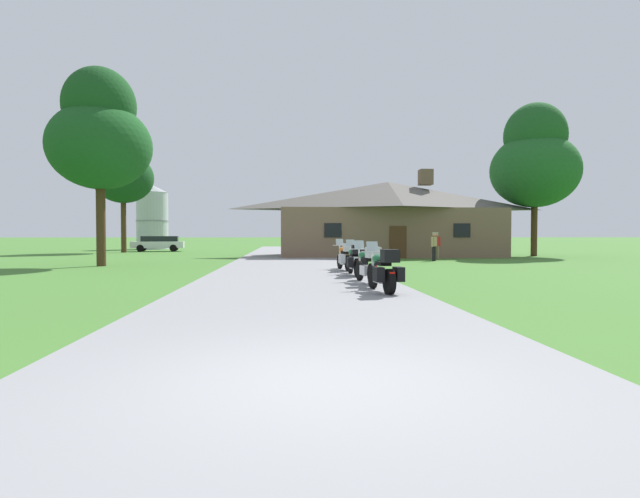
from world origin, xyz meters
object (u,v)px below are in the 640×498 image
at_px(tree_left_far, 123,171).
at_px(tree_left_near, 100,135).
at_px(bystander_red_shirt_near_lodge, 436,244).
at_px(motorcycle_orange_farthest_in_row, 345,257).
at_px(metal_silo_distant, 152,217).
at_px(motorcycle_green_second_in_row, 367,265).
at_px(tree_right_of_lodge, 535,160).
at_px(motorcycle_green_nearest_to_camera, 383,271).
at_px(bystander_tan_shirt_beside_signpost, 434,245).
at_px(motorcycle_green_third_in_row, 355,260).
at_px(parked_white_suv_far_left, 159,243).

bearing_deg(tree_left_far, tree_left_near, -75.60).
bearing_deg(tree_left_near, bystander_red_shirt_near_lodge, 13.83).
xyz_separation_m(motorcycle_orange_farthest_in_row, metal_silo_distant, (-16.51, 33.31, 2.78)).
bearing_deg(motorcycle_green_second_in_row, tree_left_far, 112.15).
bearing_deg(tree_right_of_lodge, motorcycle_green_nearest_to_camera, -124.37).
bearing_deg(bystander_tan_shirt_beside_signpost, motorcycle_green_second_in_row, 17.20).
distance_m(motorcycle_green_third_in_row, tree_right_of_lodge, 23.61).
bearing_deg(bystander_red_shirt_near_lodge, bystander_tan_shirt_beside_signpost, -129.53).
bearing_deg(motorcycle_green_nearest_to_camera, bystander_tan_shirt_beside_signpost, 62.55).
xyz_separation_m(motorcycle_green_second_in_row, tree_left_far, (-16.44, 29.19, 6.39)).
relative_size(motorcycle_green_third_in_row, motorcycle_orange_farthest_in_row, 1.00).
relative_size(tree_right_of_lodge, parked_white_suv_far_left, 2.28).
bearing_deg(tree_right_of_lodge, metal_silo_distant, 149.02).
relative_size(tree_left_near, parked_white_suv_far_left, 2.01).
height_order(motorcycle_green_nearest_to_camera, motorcycle_orange_farthest_in_row, same).
xyz_separation_m(motorcycle_green_nearest_to_camera, bystander_red_shirt_near_lodge, (6.54, 17.04, 0.34)).
xyz_separation_m(motorcycle_green_nearest_to_camera, motorcycle_green_third_in_row, (0.01, 5.45, 0.00)).
distance_m(motorcycle_green_nearest_to_camera, parked_white_suv_far_left, 37.16).
bearing_deg(bystander_red_shirt_near_lodge, motorcycle_green_nearest_to_camera, -126.34).
xyz_separation_m(motorcycle_green_second_in_row, tree_right_of_lodge, (15.28, 19.79, 6.24)).
distance_m(motorcycle_green_nearest_to_camera, motorcycle_orange_farthest_in_row, 8.13).
bearing_deg(tree_left_far, motorcycle_green_second_in_row, -60.61).
relative_size(motorcycle_green_third_in_row, bystander_red_shirt_near_lodge, 1.24).
xyz_separation_m(bystander_red_shirt_near_lodge, tree_left_near, (-18.08, -4.45, 5.47)).
xyz_separation_m(motorcycle_green_third_in_row, tree_right_of_lodge, (15.26, 16.89, 6.25)).
distance_m(tree_right_of_lodge, tree_left_far, 33.09).
bearing_deg(motorcycle_orange_farthest_in_row, tree_left_near, 150.94).
bearing_deg(bystander_red_shirt_near_lodge, motorcycle_orange_farthest_in_row, -141.71).
relative_size(motorcycle_green_nearest_to_camera, motorcycle_green_third_in_row, 1.00).
bearing_deg(motorcycle_green_nearest_to_camera, bystander_red_shirt_near_lodge, 62.34).
bearing_deg(motorcycle_green_third_in_row, parked_white_suv_far_left, 113.37).
height_order(motorcycle_green_nearest_to_camera, metal_silo_distant, metal_silo_distant).
height_order(motorcycle_orange_farthest_in_row, tree_left_far, tree_left_far).
bearing_deg(parked_white_suv_far_left, metal_silo_distant, 11.17).
xyz_separation_m(tree_right_of_lodge, tree_left_near, (-26.81, -9.74, -0.44)).
bearing_deg(bystander_red_shirt_near_lodge, motorcycle_green_second_in_row, -129.66).
xyz_separation_m(bystander_red_shirt_near_lodge, bystander_tan_shirt_beside_signpost, (-0.45, -1.01, 0.00)).
relative_size(bystander_tan_shirt_beside_signpost, parked_white_suv_far_left, 0.35).
bearing_deg(parked_white_suv_far_left, motorcycle_green_second_in_row, -163.44).
bearing_deg(tree_left_near, motorcycle_orange_farthest_in_row, -21.19).
relative_size(bystander_red_shirt_near_lodge, tree_left_near, 0.17).
xyz_separation_m(motorcycle_green_nearest_to_camera, metal_silo_distant, (-16.54, 41.44, 2.78)).
bearing_deg(tree_right_of_lodge, motorcycle_green_second_in_row, -127.68).
bearing_deg(bystander_tan_shirt_beside_signpost, bystander_red_shirt_near_lodge, -162.65).
bearing_deg(tree_left_far, motorcycle_orange_farthest_in_row, -55.16).
relative_size(motorcycle_green_nearest_to_camera, metal_silo_distant, 0.31).
distance_m(motorcycle_green_nearest_to_camera, motorcycle_green_third_in_row, 5.45).
height_order(motorcycle_green_third_in_row, bystander_tan_shirt_beside_signpost, bystander_tan_shirt_beside_signpost).
bearing_deg(parked_white_suv_far_left, tree_left_far, 131.28).
bearing_deg(tree_left_near, bystander_tan_shirt_beside_signpost, 11.05).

